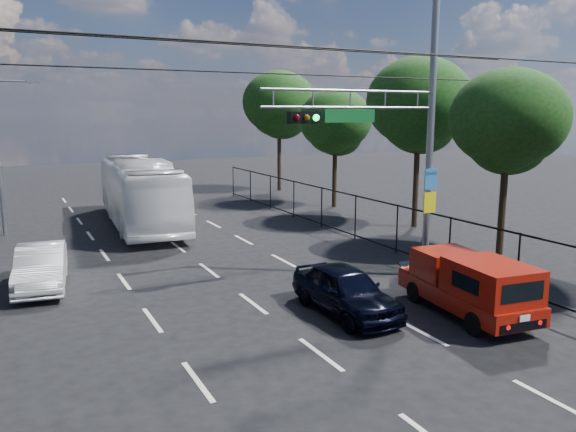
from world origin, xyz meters
TOP-DOWN VIEW (x-y plane):
  - lane_markings at (-0.00, 14.00)m, footprint 6.12×38.00m
  - signal_mast at (5.28, 7.99)m, footprint 6.43×0.39m
  - streetlight_left at (-6.33, 22.00)m, footprint 2.09×0.22m
  - utility_wires at (0.00, 8.83)m, footprint 22.00×5.04m
  - fence_right at (7.60, 12.17)m, footprint 0.06×34.03m
  - tree_right_b at (11.22, 9.02)m, footprint 4.50×4.50m
  - tree_right_c at (11.82, 15.02)m, footprint 5.10×5.10m
  - tree_right_d at (11.42, 22.02)m, footprint 4.32×4.32m
  - tree_right_e at (11.62, 30.02)m, footprint 5.28×5.28m
  - red_pickup at (4.99, 4.41)m, footprint 2.18×4.78m
  - navy_hatchback at (2.00, 6.05)m, footprint 1.63×4.03m
  - white_bus at (-0.28, 21.65)m, footprint 3.66×12.09m
  - white_van at (-5.49, 12.54)m, footprint 1.96×4.32m

SIDE VIEW (x-z plane):
  - lane_markings at x=0.00m, z-range 0.00..0.01m
  - navy_hatchback at x=2.00m, z-range 0.00..1.37m
  - white_van at x=-5.49m, z-range 0.00..1.38m
  - red_pickup at x=4.99m, z-range 0.06..1.78m
  - fence_right at x=7.60m, z-range 0.03..2.03m
  - white_bus at x=-0.28m, z-range 0.00..3.32m
  - streetlight_left at x=-6.33m, z-range 0.40..7.48m
  - tree_right_d at x=11.42m, z-range 1.34..8.36m
  - tree_right_b at x=11.22m, z-range 1.40..8.71m
  - signal_mast at x=5.28m, z-range 0.49..9.99m
  - tree_right_c at x=11.82m, z-range 1.59..9.88m
  - tree_right_e at x=11.62m, z-range 1.65..10.23m
  - utility_wires at x=0.00m, z-range 6.86..7.60m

